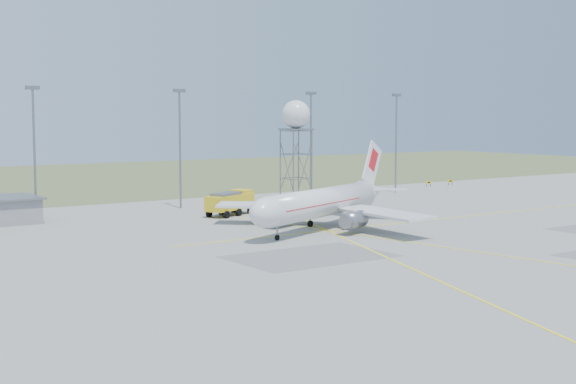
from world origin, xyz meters
TOP-DOWN VIEW (x-y plane):
  - ground at (0.00, 0.00)m, footprint 400.00×400.00m
  - grass_strip at (0.00, 140.00)m, footprint 400.00×120.00m
  - mast_a at (-35.00, 66.00)m, footprint 2.20×0.50m
  - mast_b at (-10.00, 66.00)m, footprint 2.20×0.50m
  - mast_c at (18.00, 66.00)m, footprint 2.20×0.50m
  - mast_d at (40.00, 66.00)m, footprint 2.20×0.50m
  - taxi_sign_near at (55.60, 72.00)m, footprint 1.60×0.17m
  - taxi_sign_far at (62.60, 72.00)m, footprint 1.60×0.17m
  - airliner_main at (-5.63, 31.48)m, footprint 34.19×31.98m
  - radar_tower at (11.77, 62.20)m, footprint 5.19×5.19m
  - fire_truck at (-7.83, 52.77)m, footprint 10.13×7.02m

SIDE VIEW (x-z plane):
  - ground at x=0.00m, z-range 0.00..0.00m
  - grass_strip at x=0.00m, z-range 0.00..0.03m
  - taxi_sign_near at x=55.60m, z-range 0.29..1.49m
  - taxi_sign_far at x=62.60m, z-range 0.29..1.49m
  - fire_truck at x=-7.83m, z-range -0.08..3.79m
  - airliner_main at x=-5.63m, z-range -2.35..9.78m
  - radar_tower at x=11.77m, z-range 1.15..19.92m
  - mast_a at x=-35.00m, z-range 1.82..22.32m
  - mast_b at x=-10.00m, z-range 1.82..22.32m
  - mast_c at x=18.00m, z-range 1.82..22.32m
  - mast_d at x=40.00m, z-range 1.82..22.32m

